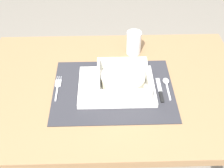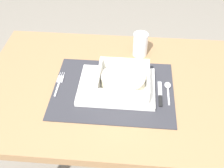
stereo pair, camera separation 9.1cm
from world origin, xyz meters
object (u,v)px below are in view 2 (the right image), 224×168
object	(u,v)px
dining_table	(114,106)
fork	(59,82)
porridge_bowl	(123,81)
butter_knife	(160,95)
drinking_glass	(140,45)
spoon	(168,87)

from	to	relation	value
dining_table	fork	distance (m)	0.24
dining_table	porridge_bowl	size ratio (longest dim) A/B	5.42
butter_knife	drinking_glass	distance (m)	0.26
drinking_glass	spoon	bearing A→B (deg)	-62.90
butter_knife	spoon	bearing A→B (deg)	55.45
butter_knife	drinking_glass	xyz separation A→B (m)	(-0.08, 0.25, 0.04)
porridge_bowl	butter_knife	bearing A→B (deg)	-9.95
fork	drinking_glass	xyz separation A→B (m)	(0.30, 0.21, 0.04)
fork	spoon	size ratio (longest dim) A/B	1.15
dining_table	porridge_bowl	xyz separation A→B (m)	(0.03, -0.02, 0.16)
porridge_bowl	fork	world-z (taller)	porridge_bowl
fork	spoon	distance (m)	0.40
butter_knife	dining_table	bearing A→B (deg)	164.32
spoon	butter_knife	distance (m)	0.05
spoon	drinking_glass	size ratio (longest dim) A/B	1.17
drinking_glass	fork	bearing A→B (deg)	-144.64
fork	butter_knife	size ratio (longest dim) A/B	1.03
porridge_bowl	drinking_glass	world-z (taller)	drinking_glass
porridge_bowl	dining_table	bearing A→B (deg)	145.05
spoon	butter_knife	size ratio (longest dim) A/B	0.90
fork	drinking_glass	distance (m)	0.37
dining_table	porridge_bowl	world-z (taller)	porridge_bowl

